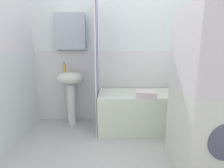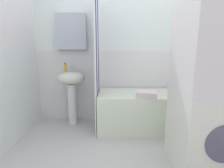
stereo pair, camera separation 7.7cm
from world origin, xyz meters
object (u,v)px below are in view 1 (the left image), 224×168
at_px(lotion_bottle, 174,84).
at_px(soap_dispenser, 64,68).
at_px(conditioner_bottle, 182,83).
at_px(towel_folded, 146,94).
at_px(bathtub, 146,110).
at_px(washer_dryer_stack, 211,92).
at_px(sink, 71,86).

bearing_deg(lotion_bottle, soap_dispenser, -176.26).
bearing_deg(conditioner_bottle, towel_folded, -145.48).
height_order(conditioner_bottle, lotion_bottle, conditioner_bottle).
bearing_deg(bathtub, soap_dispenser, 172.40).
xyz_separation_m(conditioner_bottle, towel_folded, (-0.70, -0.48, -0.06)).
distance_m(bathtub, conditioner_bottle, 0.79).
height_order(conditioner_bottle, towel_folded, conditioner_bottle).
xyz_separation_m(soap_dispenser, washer_dryer_stack, (1.70, -1.11, -0.14)).
xyz_separation_m(soap_dispenser, lotion_bottle, (1.82, 0.12, -0.29)).
height_order(soap_dispenser, conditioner_bottle, soap_dispenser).
distance_m(soap_dispenser, washer_dryer_stack, 2.03).
relative_size(bathtub, towel_folded, 5.37).
distance_m(bathtub, washer_dryer_stack, 1.15).
relative_size(lotion_bottle, washer_dryer_stack, 0.11).
height_order(bathtub, conditioner_bottle, conditioner_bottle).
distance_m(conditioner_bottle, lotion_bottle, 0.12).
distance_m(lotion_bottle, washer_dryer_stack, 1.24).
height_order(sink, towel_folded, sink).
relative_size(soap_dispenser, lotion_bottle, 0.84).
bearing_deg(lotion_bottle, bathtub, -151.42).
relative_size(sink, soap_dispenser, 5.97).
height_order(conditioner_bottle, washer_dryer_stack, washer_dryer_stack).
xyz_separation_m(towel_folded, washer_dryer_stack, (0.47, -0.71, 0.19)).
xyz_separation_m(soap_dispenser, towel_folded, (1.22, -0.40, -0.33)).
distance_m(soap_dispenser, lotion_bottle, 1.84).
height_order(sink, bathtub, sink).
distance_m(conditioner_bottle, towel_folded, 0.86).
relative_size(bathtub, lotion_bottle, 8.48).
xyz_separation_m(sink, towel_folded, (1.13, -0.39, -0.03)).
xyz_separation_m(bathtub, lotion_bottle, (0.53, 0.29, 0.37)).
relative_size(conditioner_bottle, lotion_bottle, 1.19).
bearing_deg(soap_dispenser, bathtub, -7.60).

